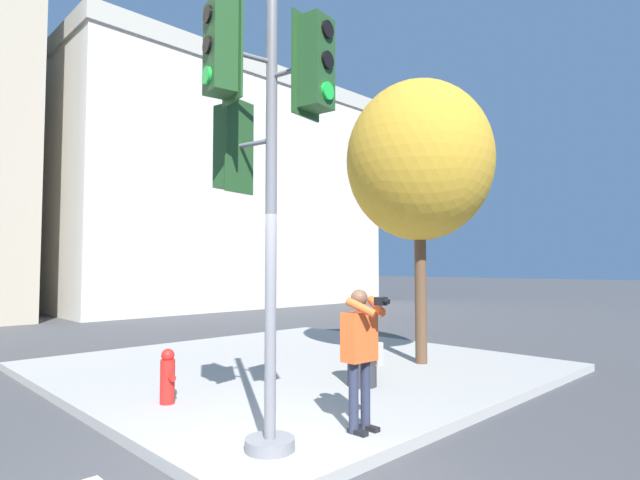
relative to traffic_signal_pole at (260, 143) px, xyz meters
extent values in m
cube|color=#9E9B96|center=(3.27, 3.18, -3.15)|extent=(8.00, 8.00, 0.13)
cylinder|color=slate|center=(0.14, -0.02, -3.02)|extent=(0.50, 0.50, 0.12)
cylinder|color=slate|center=(0.14, -0.02, -0.67)|extent=(0.12, 0.12, 4.59)
cylinder|color=slate|center=(0.08, 0.23, 0.05)|extent=(0.13, 0.40, 0.05)
cube|color=#234C23|center=(0.02, 0.55, 0.05)|extent=(0.34, 0.30, 0.90)
cube|color=#234C23|center=(0.05, 0.42, 0.05)|extent=(0.42, 0.11, 1.02)
cylinder|color=black|center=(-0.01, 0.68, 0.35)|extent=(0.17, 0.06, 0.17)
cylinder|color=black|center=(-0.01, 0.68, 0.05)|extent=(0.17, 0.06, 0.17)
cylinder|color=green|center=(-0.01, 0.68, -0.25)|extent=(0.17, 0.06, 0.17)
cylinder|color=slate|center=(0.18, -0.27, 0.72)|extent=(0.12, 0.40, 0.05)
cube|color=#234C23|center=(0.23, -0.59, 0.72)|extent=(0.34, 0.29, 0.90)
cube|color=#234C23|center=(0.21, -0.46, 0.72)|extent=(0.42, 0.09, 1.02)
cylinder|color=black|center=(0.26, -0.72, 1.02)|extent=(0.17, 0.06, 0.17)
cylinder|color=black|center=(0.26, -0.72, 0.72)|extent=(0.17, 0.06, 0.17)
cylinder|color=green|center=(0.26, -0.72, 0.42)|extent=(0.17, 0.06, 0.17)
cylinder|color=slate|center=(-0.12, 0.02, 0.87)|extent=(0.40, 0.11, 0.05)
cube|color=#234C23|center=(-0.43, 0.07, 0.87)|extent=(0.28, 0.33, 0.90)
cube|color=#234C23|center=(-0.30, 0.05, 0.87)|extent=(0.09, 0.42, 1.02)
cylinder|color=black|center=(-0.57, 0.09, 1.17)|extent=(0.06, 0.17, 0.17)
cylinder|color=black|center=(-0.57, 0.09, 0.87)|extent=(0.06, 0.17, 0.17)
cylinder|color=green|center=(-0.57, 0.09, 0.57)|extent=(0.06, 0.17, 0.17)
cube|color=black|center=(1.12, -0.32, -3.06)|extent=(0.09, 0.24, 0.05)
cube|color=black|center=(1.32, -0.32, -3.06)|extent=(0.09, 0.24, 0.05)
cylinder|color=#282D42|center=(1.12, -0.26, -2.70)|extent=(0.11, 0.11, 0.77)
cylinder|color=#282D42|center=(1.32, -0.26, -2.70)|extent=(0.11, 0.11, 0.77)
cube|color=#E55623|center=(1.22, -0.26, -2.04)|extent=(0.40, 0.22, 0.55)
sphere|color=brown|center=(1.22, -0.26, -1.61)|extent=(0.19, 0.19, 0.19)
cube|color=black|center=(1.22, -0.57, -1.63)|extent=(0.12, 0.10, 0.09)
cylinder|color=black|center=(1.22, -0.64, -1.63)|extent=(0.06, 0.08, 0.06)
cylinder|color=#E55623|center=(1.08, -0.40, -1.69)|extent=(0.23, 0.35, 0.22)
cylinder|color=#E55623|center=(1.35, -0.40, -1.69)|extent=(0.23, 0.35, 0.22)
cube|color=#B7B2A8|center=(1.50, -0.24, -2.26)|extent=(0.10, 0.20, 0.26)
cylinder|color=brown|center=(5.00, 1.49, -1.63)|extent=(0.22, 0.22, 2.90)
ellipsoid|color=#BC8E28|center=(5.00, 1.49, 0.80)|extent=(2.82, 2.82, 3.10)
cylinder|color=red|center=(0.21, 2.27, -2.79)|extent=(0.19, 0.19, 0.58)
sphere|color=red|center=(0.21, 2.27, -2.44)|extent=(0.17, 0.17, 0.17)
cylinder|color=red|center=(0.21, 2.14, -2.73)|extent=(0.09, 0.06, 0.09)
cylinder|color=#2D2D33|center=(2.84, 1.10, -2.66)|extent=(0.45, 0.45, 0.84)
cylinder|color=black|center=(2.84, 1.10, -2.23)|extent=(0.47, 0.47, 0.04)
cube|color=beige|center=(11.43, 19.73, 2.25)|extent=(16.46, 10.67, 10.92)
cube|color=#B2AD9E|center=(11.43, 19.73, 8.10)|extent=(16.66, 10.87, 0.80)
camera|label=1|loc=(-3.05, -4.01, -1.25)|focal=28.00mm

